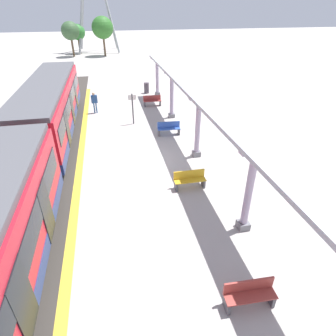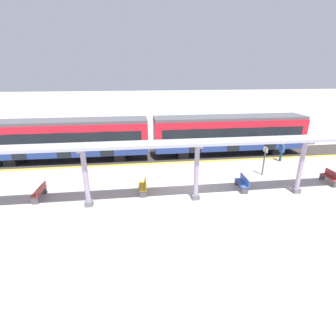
{
  "view_description": "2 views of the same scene",
  "coord_description": "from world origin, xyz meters",
  "px_view_note": "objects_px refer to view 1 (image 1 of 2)",
  "views": [
    {
      "loc": [
        -1.47,
        -13.94,
        7.62
      ],
      "look_at": [
        0.53,
        -4.55,
        2.01
      ],
      "focal_mm": 30.18,
      "sensor_mm": 36.0,
      "label": 1
    },
    {
      "loc": [
        16.31,
        -3.57,
        7.2
      ],
      "look_at": [
        0.74,
        -1.49,
        1.15
      ],
      "focal_mm": 26.95,
      "sensor_mm": 36.0,
      "label": 2
    }
  ],
  "objects_px": {
    "trash_bin": "(147,88)",
    "passenger_waiting_near_edge": "(94,100)",
    "canopy_pillar_second": "(249,192)",
    "bench_near_end": "(152,101)",
    "canopy_pillar_third": "(198,128)",
    "bench_far_end": "(190,179)",
    "platform_info_sign": "(133,106)",
    "train_far_carriage": "(51,107)",
    "bench_extra_slot": "(169,128)",
    "canopy_pillar_fourth": "(172,95)",
    "bench_mid_platform": "(249,294)",
    "canopy_pillar_fifth": "(157,77)"
  },
  "relations": [
    {
      "from": "train_far_carriage",
      "to": "bench_mid_platform",
      "type": "distance_m",
      "value": 15.98
    },
    {
      "from": "bench_mid_platform",
      "to": "trash_bin",
      "type": "bearing_deg",
      "value": 89.11
    },
    {
      "from": "canopy_pillar_second",
      "to": "bench_near_end",
      "type": "height_order",
      "value": "canopy_pillar_second"
    },
    {
      "from": "canopy_pillar_fourth",
      "to": "bench_extra_slot",
      "type": "xyz_separation_m",
      "value": [
        -0.91,
        -3.19,
        -1.3
      ]
    },
    {
      "from": "train_far_carriage",
      "to": "bench_near_end",
      "type": "xyz_separation_m",
      "value": [
        7.33,
        4.64,
        -1.39
      ]
    },
    {
      "from": "train_far_carriage",
      "to": "passenger_waiting_near_edge",
      "type": "bearing_deg",
      "value": 55.48
    },
    {
      "from": "canopy_pillar_fourth",
      "to": "trash_bin",
      "type": "distance_m",
      "value": 7.31
    },
    {
      "from": "bench_near_end",
      "to": "platform_info_sign",
      "type": "relative_size",
      "value": 0.69
    },
    {
      "from": "train_far_carriage",
      "to": "passenger_waiting_near_edge",
      "type": "distance_m",
      "value": 4.63
    },
    {
      "from": "trash_bin",
      "to": "platform_info_sign",
      "type": "xyz_separation_m",
      "value": [
        -2.11,
        -7.89,
        0.83
      ]
    },
    {
      "from": "canopy_pillar_third",
      "to": "bench_near_end",
      "type": "bearing_deg",
      "value": 95.85
    },
    {
      "from": "canopy_pillar_third",
      "to": "trash_bin",
      "type": "height_order",
      "value": "canopy_pillar_third"
    },
    {
      "from": "trash_bin",
      "to": "train_far_carriage",
      "type": "bearing_deg",
      "value": -130.62
    },
    {
      "from": "platform_info_sign",
      "to": "passenger_waiting_near_edge",
      "type": "bearing_deg",
      "value": 132.23
    },
    {
      "from": "canopy_pillar_fifth",
      "to": "bench_far_end",
      "type": "relative_size",
      "value": 2.28
    },
    {
      "from": "train_far_carriage",
      "to": "canopy_pillar_fourth",
      "type": "bearing_deg",
      "value": 10.19
    },
    {
      "from": "train_far_carriage",
      "to": "bench_extra_slot",
      "type": "relative_size",
      "value": 8.93
    },
    {
      "from": "bench_mid_platform",
      "to": "train_far_carriage",
      "type": "bearing_deg",
      "value": 116.33
    },
    {
      "from": "passenger_waiting_near_edge",
      "to": "canopy_pillar_third",
      "type": "bearing_deg",
      "value": -56.85
    },
    {
      "from": "platform_info_sign",
      "to": "bench_near_end",
      "type": "bearing_deg",
      "value": 62.5
    },
    {
      "from": "canopy_pillar_fourth",
      "to": "bench_extra_slot",
      "type": "bearing_deg",
      "value": -105.9
    },
    {
      "from": "platform_info_sign",
      "to": "canopy_pillar_second",
      "type": "bearing_deg",
      "value": -75.91
    },
    {
      "from": "platform_info_sign",
      "to": "trash_bin",
      "type": "bearing_deg",
      "value": 75.03
    },
    {
      "from": "train_far_carriage",
      "to": "bench_near_end",
      "type": "bearing_deg",
      "value": 32.35
    },
    {
      "from": "bench_extra_slot",
      "to": "trash_bin",
      "type": "xyz_separation_m",
      "value": [
        0.01,
        10.34,
        0.06
      ]
    },
    {
      "from": "bench_far_end",
      "to": "platform_info_sign",
      "type": "xyz_separation_m",
      "value": [
        -1.74,
        8.82,
        0.89
      ]
    },
    {
      "from": "train_far_carriage",
      "to": "bench_near_end",
      "type": "height_order",
      "value": "train_far_carriage"
    },
    {
      "from": "bench_near_end",
      "to": "passenger_waiting_near_edge",
      "type": "bearing_deg",
      "value": -169.45
    },
    {
      "from": "canopy_pillar_second",
      "to": "bench_far_end",
      "type": "xyz_separation_m",
      "value": [
        -1.28,
        3.18,
        -1.3
      ]
    },
    {
      "from": "canopy_pillar_third",
      "to": "bench_far_end",
      "type": "height_order",
      "value": "canopy_pillar_third"
    },
    {
      "from": "train_far_carriage",
      "to": "canopy_pillar_fifth",
      "type": "bearing_deg",
      "value": 42.58
    },
    {
      "from": "canopy_pillar_third",
      "to": "canopy_pillar_fourth",
      "type": "xyz_separation_m",
      "value": [
        0.0,
        6.52,
        0.0
      ]
    },
    {
      "from": "bench_near_end",
      "to": "bench_extra_slot",
      "type": "height_order",
      "value": "same"
    },
    {
      "from": "platform_info_sign",
      "to": "train_far_carriage",
      "type": "bearing_deg",
      "value": -171.87
    },
    {
      "from": "bench_far_end",
      "to": "passenger_waiting_near_edge",
      "type": "relative_size",
      "value": 0.91
    },
    {
      "from": "canopy_pillar_second",
      "to": "canopy_pillar_third",
      "type": "xyz_separation_m",
      "value": [
        0.0,
        6.22,
        0.0
      ]
    },
    {
      "from": "bench_near_end",
      "to": "bench_far_end",
      "type": "distance_m",
      "value": 12.7
    },
    {
      "from": "trash_bin",
      "to": "passenger_waiting_near_edge",
      "type": "relative_size",
      "value": 0.6
    },
    {
      "from": "canopy_pillar_fourth",
      "to": "bench_extra_slot",
      "type": "distance_m",
      "value": 3.56
    },
    {
      "from": "bench_mid_platform",
      "to": "passenger_waiting_near_edge",
      "type": "bearing_deg",
      "value": 103.95
    },
    {
      "from": "canopy_pillar_fourth",
      "to": "trash_bin",
      "type": "height_order",
      "value": "canopy_pillar_fourth"
    },
    {
      "from": "canopy_pillar_fourth",
      "to": "bench_far_end",
      "type": "bearing_deg",
      "value": -97.61
    },
    {
      "from": "canopy_pillar_third",
      "to": "trash_bin",
      "type": "relative_size",
      "value": 3.43
    },
    {
      "from": "bench_extra_slot",
      "to": "bench_far_end",
      "type": "bearing_deg",
      "value": -93.31
    },
    {
      "from": "canopy_pillar_fifth",
      "to": "bench_mid_platform",
      "type": "distance_m",
      "value": 21.99
    },
    {
      "from": "canopy_pillar_second",
      "to": "bench_extra_slot",
      "type": "height_order",
      "value": "canopy_pillar_second"
    },
    {
      "from": "passenger_waiting_near_edge",
      "to": "train_far_carriage",
      "type": "bearing_deg",
      "value": -124.52
    },
    {
      "from": "trash_bin",
      "to": "passenger_waiting_near_edge",
      "type": "bearing_deg",
      "value": -134.66
    },
    {
      "from": "canopy_pillar_third",
      "to": "passenger_waiting_near_edge",
      "type": "relative_size",
      "value": 2.07
    },
    {
      "from": "canopy_pillar_fourth",
      "to": "bench_mid_platform",
      "type": "relative_size",
      "value": 2.26
    }
  ]
}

